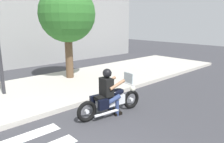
{
  "coord_description": "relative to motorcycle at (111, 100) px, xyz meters",
  "views": [
    {
      "loc": [
        -1.76,
        -3.18,
        2.7
      ],
      "look_at": [
        3.22,
        2.23,
        0.98
      ],
      "focal_mm": 33.85,
      "sensor_mm": 36.0,
      "label": 1
    }
  ],
  "objects": [
    {
      "name": "rider",
      "position": [
        -0.08,
        0.01,
        0.36
      ],
      "size": [
        0.67,
        0.59,
        1.42
      ],
      "color": "black",
      "rests_on": "ground"
    },
    {
      "name": "tree_near_rack",
      "position": [
        1.15,
        4.14,
        2.58
      ],
      "size": [
        2.52,
        2.52,
        4.32
      ],
      "color": "brown",
      "rests_on": "ground"
    },
    {
      "name": "motorcycle",
      "position": [
        0.0,
        0.0,
        0.0
      ],
      "size": [
        2.2,
        0.73,
        1.19
      ],
      "color": "black",
      "rests_on": "ground"
    }
  ]
}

